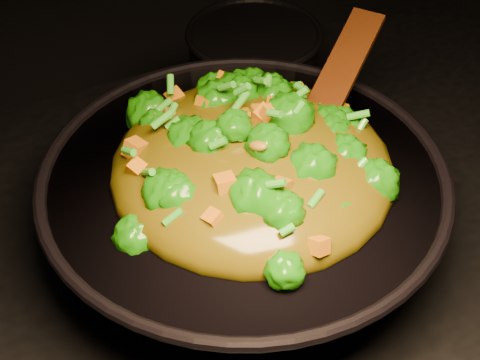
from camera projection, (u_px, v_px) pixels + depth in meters
name	position (u px, v px, depth m)	size (l,w,h in m)	color
wok	(244.00, 215.00, 0.90)	(0.47, 0.47, 0.13)	black
stir_fry	(253.00, 135.00, 0.82)	(0.33, 0.33, 0.11)	#1B7108
spatula	(326.00, 101.00, 0.88)	(0.28, 0.04, 0.01)	#310D03
back_pot	(254.00, 62.00, 1.16)	(0.20, 0.20, 0.12)	black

